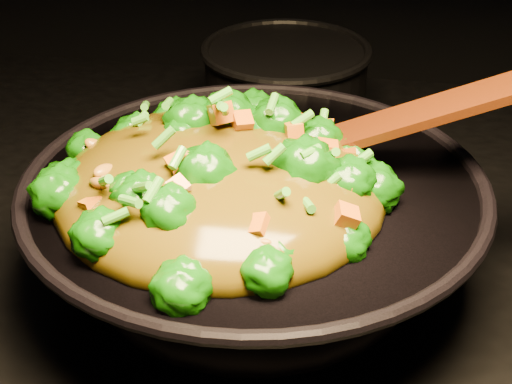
# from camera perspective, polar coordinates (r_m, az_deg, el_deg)

# --- Properties ---
(wok) EXTENTS (0.45, 0.45, 0.12)m
(wok) POSITION_cam_1_polar(r_m,az_deg,el_deg) (0.75, -0.13, -3.24)
(wok) COLOR black
(wok) RESTS_ON stovetop
(stir_fry) EXTENTS (0.36, 0.36, 0.10)m
(stir_fry) POSITION_cam_1_polar(r_m,az_deg,el_deg) (0.67, -2.66, 3.49)
(stir_fry) COLOR #115906
(stir_fry) RESTS_ON wok
(spatula) EXTENTS (0.30, 0.06, 0.13)m
(spatula) POSITION_cam_1_polar(r_m,az_deg,el_deg) (0.72, 10.38, 5.13)
(spatula) COLOR #381206
(spatula) RESTS_ON wok
(back_pot) EXTENTS (0.21, 0.21, 0.12)m
(back_pot) POSITION_cam_1_polar(r_m,az_deg,el_deg) (1.04, 2.15, 7.48)
(back_pot) COLOR black
(back_pot) RESTS_ON stovetop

